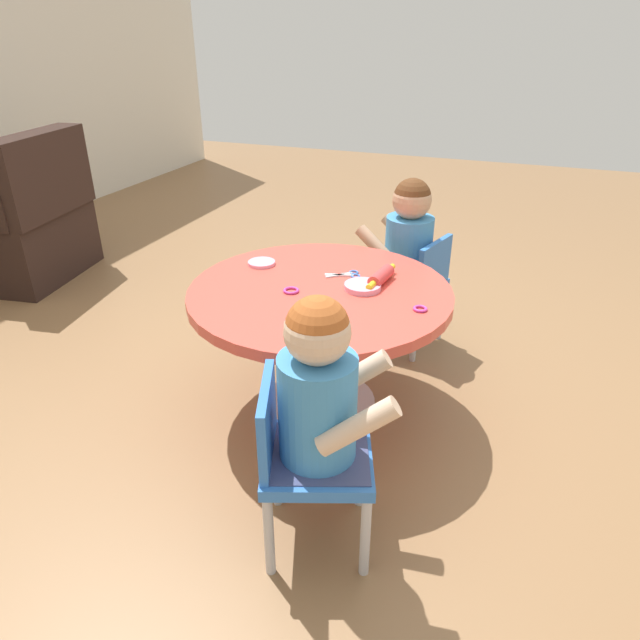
% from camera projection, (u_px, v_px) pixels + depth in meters
% --- Properties ---
extents(ground_plane, '(10.00, 10.00, 0.00)m').
position_uv_depth(ground_plane, '(320.00, 405.00, 2.30)').
color(ground_plane, olive).
extents(craft_table, '(0.96, 0.96, 0.52)m').
position_uv_depth(craft_table, '(320.00, 316.00, 2.12)').
color(craft_table, silver).
rests_on(craft_table, ground).
extents(child_chair_left, '(0.39, 0.39, 0.54)m').
position_uv_depth(child_chair_left, '(305.00, 456.00, 1.58)').
color(child_chair_left, '#B7B7BC').
rests_on(child_chair_left, ground).
extents(seated_child_left, '(0.37, 0.42, 0.51)m').
position_uv_depth(seated_child_left, '(319.00, 388.00, 1.47)').
color(seated_child_left, '#3F4772').
rests_on(seated_child_left, ground).
extents(child_chair_right, '(0.37, 0.37, 0.54)m').
position_uv_depth(child_chair_right, '(412.00, 285.00, 2.61)').
color(child_chair_right, '#B7B7BC').
rests_on(child_chair_right, ground).
extents(seated_child_right, '(0.35, 0.41, 0.51)m').
position_uv_depth(seated_child_right, '(408.00, 236.00, 2.53)').
color(seated_child_right, '#3F4772').
rests_on(seated_child_right, ground).
extents(armchair_dark, '(0.81, 0.82, 0.85)m').
position_uv_depth(armchair_dark, '(18.00, 227.00, 3.36)').
color(armchair_dark, black).
rests_on(armchair_dark, ground).
extents(rolling_pin, '(0.23, 0.07, 0.05)m').
position_uv_depth(rolling_pin, '(381.00, 277.00, 2.10)').
color(rolling_pin, '#D83F3F').
rests_on(rolling_pin, craft_table).
extents(craft_scissors, '(0.11, 0.14, 0.01)m').
position_uv_depth(craft_scissors, '(348.00, 275.00, 2.17)').
color(craft_scissors, silver).
rests_on(craft_scissors, craft_table).
extents(playdough_blob_0, '(0.13, 0.13, 0.02)m').
position_uv_depth(playdough_blob_0, '(363.00, 287.00, 2.06)').
color(playdough_blob_0, pink).
rests_on(playdough_blob_0, craft_table).
extents(playdough_blob_1, '(0.11, 0.11, 0.01)m').
position_uv_depth(playdough_blob_1, '(262.00, 263.00, 2.27)').
color(playdough_blob_1, pink).
rests_on(playdough_blob_1, craft_table).
extents(cookie_cutter_0, '(0.05, 0.05, 0.01)m').
position_uv_depth(cookie_cutter_0, '(420.00, 309.00, 1.91)').
color(cookie_cutter_0, '#D83FA5').
rests_on(cookie_cutter_0, craft_table).
extents(cookie_cutter_1, '(0.06, 0.06, 0.01)m').
position_uv_depth(cookie_cutter_1, '(291.00, 290.00, 2.04)').
color(cookie_cutter_1, '#D83FA5').
rests_on(cookie_cutter_1, craft_table).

